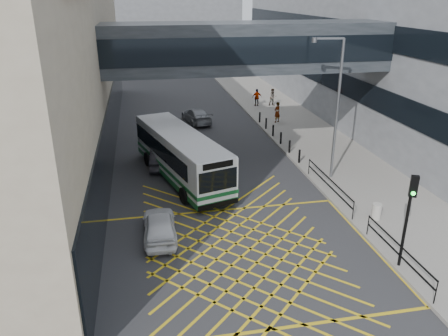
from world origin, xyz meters
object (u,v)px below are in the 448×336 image
bus (180,154)px  litter_bin (377,211)px  car_white (160,225)px  traffic_light (409,209)px  pedestrian_a (277,112)px  pedestrian_c (257,98)px  car_silver (197,115)px  car_dark (162,156)px  pedestrian_b (273,97)px  street_lamp (335,102)px

bus → litter_bin: bus is taller
car_white → traffic_light: (9.58, -4.47, 2.19)m
pedestrian_a → pedestrian_c: size_ratio=1.05×
traffic_light → litter_bin: (1.14, 4.00, -2.28)m
pedestrian_c → bus: bearing=62.9°
car_silver → litter_bin: car_silver is taller
traffic_light → pedestrian_a: bearing=109.7°
car_dark → car_silver: (3.60, 9.97, 0.01)m
pedestrian_c → pedestrian_b: bearing=176.4°
street_lamp → pedestrian_a: 13.03m
bus → litter_bin: (9.06, -7.47, -0.99)m
bus → litter_bin: 11.78m
car_silver → traffic_light: size_ratio=1.06×
street_lamp → pedestrian_b: 18.89m
bus → car_white: bus is taller
traffic_light → pedestrian_a: 22.04m
traffic_light → bus: bearing=148.3°
car_dark → pedestrian_b: (11.86, 14.19, 0.34)m
pedestrian_a → pedestrian_b: bearing=-132.7°
pedestrian_a → pedestrian_b: (1.40, 5.94, -0.04)m
litter_bin → pedestrian_a: 17.92m
car_dark → litter_bin: car_dark is taller
street_lamp → pedestrian_b: street_lamp is taller
car_dark → bus: bearing=120.7°
litter_bin → car_dark: bearing=136.2°
car_dark → pedestrian_a: (10.46, 8.25, 0.38)m
litter_bin → pedestrian_c: size_ratio=0.48×
bus → pedestrian_c: size_ratio=6.29×
car_silver → traffic_light: (5.32, -23.63, 2.17)m
litter_bin → pedestrian_a: pedestrian_a is taller
bus → pedestrian_b: (10.86, 16.38, -0.55)m
street_lamp → car_silver: bearing=121.8°
pedestrian_a → traffic_light: bearing=56.6°
pedestrian_b → pedestrian_c: bearing=168.0°
car_white → pedestrian_c: 25.95m
car_silver → pedestrian_b: size_ratio=2.58×
car_dark → pedestrian_b: 18.50m
bus → street_lamp: street_lamp is taller
car_dark → litter_bin: bearing=142.3°
pedestrian_a → car_silver: bearing=-43.5°
car_silver → pedestrian_a: pedestrian_a is taller
car_white → street_lamp: 12.38m
street_lamp → pedestrian_a: bearing=95.1°
street_lamp → pedestrian_c: size_ratio=4.91×
car_dark → traffic_light: 16.46m
pedestrian_a → litter_bin: bearing=59.3°
car_white → street_lamp: bearing=-153.6°
car_dark → car_white: bearing=92.1°
traffic_light → pedestrian_b: size_ratio=2.44×
car_white → pedestrian_a: pedestrian_a is taller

